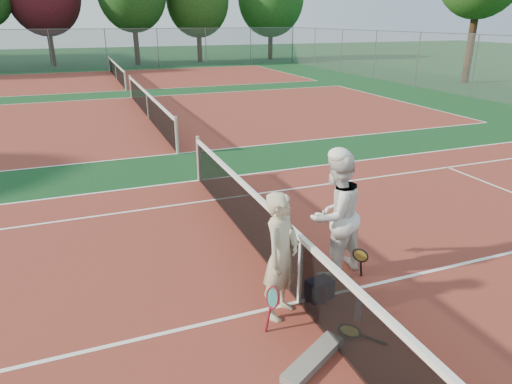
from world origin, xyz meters
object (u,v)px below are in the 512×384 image
sports_bag_navy (319,289)px  player_b (335,215)px  net_main (300,270)px  player_a (281,256)px  sports_bag_purple (317,292)px  racket_red (272,309)px  racket_spare (349,332)px  water_bottle (358,310)px  racket_black_held (359,265)px

sports_bag_navy → player_b: bearing=46.8°
net_main → player_a: player_a is taller
sports_bag_navy → sports_bag_purple: sports_bag_navy is taller
racket_red → racket_spare: racket_red is taller
player_b → sports_bag_purple: bearing=28.1°
sports_bag_navy → sports_bag_purple: 0.06m
racket_spare → sports_bag_purple: (-0.02, 0.81, 0.08)m
player_a → sports_bag_purple: bearing=-30.9°
net_main → player_b: (0.83, 0.55, 0.46)m
racket_spare → water_bottle: size_ratio=2.00×
player_b → racket_red: bearing=16.3°
net_main → player_b: player_b is taller
player_b → racket_red: (-1.41, -0.95, -0.67)m
racket_red → water_bottle: 1.15m
racket_black_held → sports_bag_navy: racket_black_held is taller
sports_bag_navy → water_bottle: 0.66m
player_b → racket_black_held: size_ratio=3.40×
net_main → sports_bag_navy: bearing=-0.9°
player_b → racket_black_held: 0.82m
sports_bag_purple → water_bottle: bearing=-65.0°
net_main → sports_bag_purple: (0.26, -0.04, -0.39)m
net_main → player_a: size_ratio=6.37×
player_b → racket_red: size_ratio=3.26×
racket_black_held → sports_bag_navy: (-0.75, -0.17, -0.14)m
net_main → racket_black_held: size_ratio=19.35×
racket_black_held → sports_bag_purple: bearing=-26.8°
sports_bag_navy → net_main: bearing=179.1°
sports_bag_purple → water_bottle: size_ratio=0.96×
player_a → net_main: bearing=-19.2°
racket_red → racket_black_held: racket_red is taller
net_main → racket_spare: net_main is taller
player_a → racket_red: bearing=-169.7°
racket_black_held → net_main: bearing=-32.1°
water_bottle → player_a: bearing=150.6°
sports_bag_navy → sports_bag_purple: bearing=-146.3°
player_a → player_b: 1.36m
player_b → water_bottle: (-0.29, -1.18, -0.82)m
racket_red → water_bottle: size_ratio=1.98×
player_a → racket_spare: (0.63, -0.72, -0.83)m
racket_spare → racket_black_held: bearing=-79.6°
racket_spare → racket_red: bearing=20.7°
player_a → sports_bag_navy: (0.66, 0.13, -0.72)m
net_main → racket_red: 0.74m
racket_black_held → water_bottle: bearing=15.6°
sports_bag_purple → water_bottle: 0.65m
player_a → water_bottle: size_ratio=5.75×
net_main → player_a: 0.51m
net_main → player_b: bearing=33.6°
racket_spare → sports_bag_purple: sports_bag_purple is taller
player_b → sports_bag_navy: 1.12m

